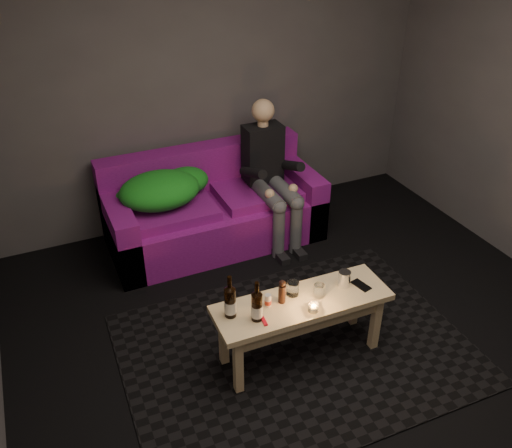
{
  "coord_description": "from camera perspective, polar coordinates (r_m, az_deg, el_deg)",
  "views": [
    {
      "loc": [
        -1.52,
        -2.06,
        2.65
      ],
      "look_at": [
        -0.07,
        1.15,
        0.48
      ],
      "focal_mm": 38.0,
      "sensor_mm": 36.0,
      "label": 1
    }
  ],
  "objects": [
    {
      "name": "floor",
      "position": [
        3.68,
        8.67,
        -14.87
      ],
      "size": [
        4.5,
        4.5,
        0.0
      ],
      "primitive_type": "plane",
      "color": "black",
      "rests_on": "ground"
    },
    {
      "name": "room",
      "position": [
        3.12,
        6.49,
        12.58
      ],
      "size": [
        4.5,
        4.5,
        4.5
      ],
      "color": "silver",
      "rests_on": "ground"
    },
    {
      "name": "rug",
      "position": [
        3.77,
        4.22,
        -12.97
      ],
      "size": [
        2.32,
        1.71,
        0.01
      ],
      "primitive_type": "cube",
      "rotation": [
        0.0,
        0.0,
        -0.02
      ],
      "color": "black",
      "rests_on": "floor"
    },
    {
      "name": "sofa",
      "position": [
        4.73,
        -4.59,
        1.47
      ],
      "size": [
        1.81,
        0.81,
        0.78
      ],
      "color": "#730F72",
      "rests_on": "floor"
    },
    {
      "name": "green_blanket",
      "position": [
        4.48,
        -9.73,
        3.69
      ],
      "size": [
        0.8,
        0.54,
        0.27
      ],
      "color": "#188923",
      "rests_on": "sofa"
    },
    {
      "name": "person",
      "position": [
        4.61,
        1.48,
        5.57
      ],
      "size": [
        0.33,
        0.75,
        1.21
      ],
      "color": "black",
      "rests_on": "sofa"
    },
    {
      "name": "coffee_table",
      "position": [
        3.49,
        4.85,
        -9.05
      ],
      "size": [
        1.15,
        0.39,
        0.47
      ],
      "rotation": [
        0.0,
        0.0,
        -0.02
      ],
      "color": "tan",
      "rests_on": "rug"
    },
    {
      "name": "beer_bottle_a",
      "position": [
        3.25,
        -2.74,
        -8.15
      ],
      "size": [
        0.07,
        0.07,
        0.29
      ],
      "color": "black",
      "rests_on": "coffee_table"
    },
    {
      "name": "beer_bottle_b",
      "position": [
        3.22,
        0.09,
        -8.62
      ],
      "size": [
        0.07,
        0.07,
        0.27
      ],
      "color": "black",
      "rests_on": "coffee_table"
    },
    {
      "name": "salt_shaker",
      "position": [
        3.35,
        1.27,
        -8.04
      ],
      "size": [
        0.04,
        0.04,
        0.08
      ],
      "primitive_type": "cylinder",
      "rotation": [
        0.0,
        0.0,
        0.03
      ],
      "color": "silver",
      "rests_on": "coffee_table"
    },
    {
      "name": "pepper_mill",
      "position": [
        3.37,
        2.75,
        -7.36
      ],
      "size": [
        0.05,
        0.05,
        0.12
      ],
      "primitive_type": "cylinder",
      "rotation": [
        0.0,
        0.0,
        0.2
      ],
      "color": "black",
      "rests_on": "coffee_table"
    },
    {
      "name": "tumbler_back",
      "position": [
        3.45,
        3.88,
        -6.77
      ],
      "size": [
        0.1,
        0.1,
        0.09
      ],
      "primitive_type": "cylinder",
      "rotation": [
        0.0,
        0.0,
        -0.42
      ],
      "color": "white",
      "rests_on": "coffee_table"
    },
    {
      "name": "tealight",
      "position": [
        3.35,
        6.05,
        -8.72
      ],
      "size": [
        0.07,
        0.07,
        0.05
      ],
      "color": "white",
      "rests_on": "coffee_table"
    },
    {
      "name": "tumbler_front",
      "position": [
        3.45,
        6.65,
        -6.98
      ],
      "size": [
        0.07,
        0.07,
        0.09
      ],
      "primitive_type": "cylinder",
      "rotation": [
        0.0,
        0.0,
        -0.04
      ],
      "color": "white",
      "rests_on": "coffee_table"
    },
    {
      "name": "steel_cup",
      "position": [
        3.55,
        9.27,
        -5.71
      ],
      "size": [
        0.09,
        0.09,
        0.11
      ],
      "primitive_type": "cylinder",
      "rotation": [
        0.0,
        0.0,
        0.14
      ],
      "color": "silver",
      "rests_on": "coffee_table"
    },
    {
      "name": "smartphone",
      "position": [
        3.6,
        11.0,
        -6.35
      ],
      "size": [
        0.09,
        0.14,
        0.01
      ],
      "primitive_type": "cube",
      "rotation": [
        0.0,
        0.0,
        0.22
      ],
      "color": "black",
      "rests_on": "coffee_table"
    },
    {
      "name": "red_lighter",
      "position": [
        3.26,
        0.85,
        -10.19
      ],
      "size": [
        0.03,
        0.08,
        0.01
      ],
      "primitive_type": "cube",
      "rotation": [
        0.0,
        0.0,
        -0.09
      ],
      "color": "red",
      "rests_on": "coffee_table"
    }
  ]
}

